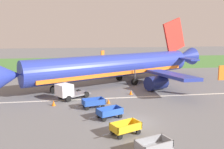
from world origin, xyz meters
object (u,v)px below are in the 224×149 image
object	(u,v)px
airplane	(120,66)
baggage_cart_second_in_row	(126,128)
baggage_cart_fourth_in_row	(93,103)
traffic_cone_by_carts	(131,92)
traffic_cone_near_plane	(108,101)
traffic_cone_mid_apron	(54,103)
baggage_cart_third_in_row	(109,112)
baggage_cart_nearest	(154,146)
service_truck_beside_carts	(68,91)

from	to	relation	value
airplane	baggage_cart_second_in_row	distance (m)	20.70
baggage_cart_fourth_in_row	traffic_cone_by_carts	bearing A→B (deg)	42.52
airplane	baggage_cart_fourth_in_row	distance (m)	13.84
traffic_cone_near_plane	traffic_cone_mid_apron	size ratio (longest dim) A/B	0.93
airplane	baggage_cart_fourth_in_row	size ratio (longest dim) A/B	9.81
baggage_cart_third_in_row	traffic_cone_near_plane	distance (m)	5.17
baggage_cart_fourth_in_row	traffic_cone_near_plane	bearing A→B (deg)	36.69
baggage_cart_nearest	traffic_cone_by_carts	size ratio (longest dim) A/B	5.71
baggage_cart_nearest	traffic_cone_near_plane	world-z (taller)	baggage_cart_nearest
airplane	traffic_cone_near_plane	size ratio (longest dim) A/B	62.92
baggage_cart_second_in_row	service_truck_beside_carts	xyz separation A→B (m)	(-5.13, 11.78, 0.50)
baggage_cart_nearest	service_truck_beside_carts	world-z (taller)	service_truck_beside_carts
baggage_cart_third_in_row	service_truck_beside_carts	xyz separation A→B (m)	(-4.35, 7.63, 0.50)
baggage_cart_nearest	airplane	bearing A→B (deg)	85.08
baggage_cart_nearest	baggage_cart_fourth_in_row	size ratio (longest dim) A/B	0.99
traffic_cone_mid_apron	baggage_cart_third_in_row	bearing A→B (deg)	-41.17
traffic_cone_near_plane	traffic_cone_by_carts	bearing A→B (deg)	45.24
airplane	traffic_cone_by_carts	size ratio (longest dim) A/B	56.28
baggage_cart_fourth_in_row	traffic_cone_by_carts	xyz separation A→B (m)	(5.67, 5.20, -0.29)
baggage_cart_nearest	traffic_cone_mid_apron	bearing A→B (deg)	121.59
baggage_cart_second_in_row	traffic_cone_by_carts	xyz separation A→B (m)	(3.54, 13.00, -0.29)
baggage_cart_nearest	baggage_cart_second_in_row	distance (m)	3.88
baggage_cart_second_in_row	traffic_cone_near_plane	bearing A→B (deg)	90.97
baggage_cart_fourth_in_row	traffic_cone_by_carts	distance (m)	7.69
traffic_cone_near_plane	traffic_cone_by_carts	xyz separation A→B (m)	(3.70, 3.73, 0.03)
baggage_cart_fourth_in_row	service_truck_beside_carts	distance (m)	5.01
airplane	baggage_cart_second_in_row	xyz separation A→B (m)	(-3.33, -20.28, -2.45)
traffic_cone_mid_apron	traffic_cone_by_carts	world-z (taller)	traffic_cone_by_carts
airplane	baggage_cart_second_in_row	bearing A→B (deg)	-99.32
baggage_cart_nearest	baggage_cart_fourth_in_row	world-z (taller)	same
service_truck_beside_carts	traffic_cone_by_carts	bearing A→B (deg)	8.02
traffic_cone_by_carts	baggage_cart_second_in_row	bearing A→B (deg)	-105.24
service_truck_beside_carts	traffic_cone_by_carts	xyz separation A→B (m)	(8.67, 1.22, -0.78)
baggage_cart_third_in_row	baggage_cart_fourth_in_row	size ratio (longest dim) A/B	0.98
baggage_cart_fourth_in_row	service_truck_beside_carts	world-z (taller)	service_truck_beside_carts
baggage_cart_second_in_row	baggage_cart_fourth_in_row	world-z (taller)	same
traffic_cone_mid_apron	baggage_cart_second_in_row	bearing A→B (deg)	-54.25
traffic_cone_near_plane	baggage_cart_fourth_in_row	bearing A→B (deg)	-143.31
baggage_cart_nearest	baggage_cart_second_in_row	size ratio (longest dim) A/B	1.01
traffic_cone_mid_apron	baggage_cart_nearest	bearing A→B (deg)	-58.41
baggage_cart_nearest	traffic_cone_mid_apron	world-z (taller)	baggage_cart_nearest
traffic_cone_near_plane	traffic_cone_mid_apron	distance (m)	6.59
baggage_cart_second_in_row	baggage_cart_third_in_row	bearing A→B (deg)	100.62
airplane	baggage_cart_fourth_in_row	xyz separation A→B (m)	(-5.46, -12.48, -2.45)
airplane	traffic_cone_mid_apron	bearing A→B (deg)	-132.70
baggage_cart_nearest	service_truck_beside_carts	xyz separation A→B (m)	(-6.40, 15.44, 0.50)
baggage_cart_third_in_row	traffic_cone_near_plane	xyz separation A→B (m)	(0.62, 5.12, -0.32)
service_truck_beside_carts	traffic_cone_near_plane	size ratio (longest dim) A/B	8.28
baggage_cart_third_in_row	airplane	bearing A→B (deg)	75.71
baggage_cart_third_in_row	traffic_cone_by_carts	world-z (taller)	baggage_cart_third_in_row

